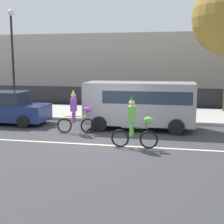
{
  "coord_description": "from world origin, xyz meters",
  "views": [
    {
      "loc": [
        2.57,
        -11.65,
        3.1
      ],
      "look_at": [
        0.02,
        1.2,
        1.0
      ],
      "focal_mm": 50.0,
      "sensor_mm": 36.0,
      "label": 1
    }
  ],
  "objects_px": {
    "parked_car_navy": "(7,108)",
    "pedestrian_onlooker": "(178,99)",
    "street_lamp_post": "(12,46)",
    "parade_cyclist_lime": "(135,125)",
    "parked_van_grey": "(141,102)",
    "parade_cyclist_purple": "(76,114)"
  },
  "relations": [
    {
      "from": "parade_cyclist_purple",
      "to": "parked_van_grey",
      "type": "xyz_separation_m",
      "value": [
        2.68,
        1.48,
        0.44
      ]
    },
    {
      "from": "parked_van_grey",
      "to": "pedestrian_onlooker",
      "type": "relative_size",
      "value": 3.09
    },
    {
      "from": "parked_van_grey",
      "to": "parade_cyclist_purple",
      "type": "bearing_deg",
      "value": -151.15
    },
    {
      "from": "parade_cyclist_lime",
      "to": "parked_van_grey",
      "type": "height_order",
      "value": "parked_van_grey"
    },
    {
      "from": "parade_cyclist_lime",
      "to": "street_lamp_post",
      "type": "bearing_deg",
      "value": 144.17
    },
    {
      "from": "parade_cyclist_lime",
      "to": "parked_car_navy",
      "type": "bearing_deg",
      "value": 154.51
    },
    {
      "from": "parked_car_navy",
      "to": "pedestrian_onlooker",
      "type": "bearing_deg",
      "value": 23.7
    },
    {
      "from": "parade_cyclist_lime",
      "to": "pedestrian_onlooker",
      "type": "distance_m",
      "value": 7.22
    },
    {
      "from": "pedestrian_onlooker",
      "to": "parked_van_grey",
      "type": "bearing_deg",
      "value": -115.09
    },
    {
      "from": "parade_cyclist_lime",
      "to": "parked_car_navy",
      "type": "relative_size",
      "value": 0.47
    },
    {
      "from": "pedestrian_onlooker",
      "to": "parade_cyclist_lime",
      "type": "bearing_deg",
      "value": -102.73
    },
    {
      "from": "street_lamp_post",
      "to": "parade_cyclist_lime",
      "type": "bearing_deg",
      "value": -35.83
    },
    {
      "from": "parked_van_grey",
      "to": "street_lamp_post",
      "type": "height_order",
      "value": "street_lamp_post"
    },
    {
      "from": "parked_van_grey",
      "to": "street_lamp_post",
      "type": "bearing_deg",
      "value": 163.81
    },
    {
      "from": "street_lamp_post",
      "to": "parked_car_navy",
      "type": "bearing_deg",
      "value": -70.8
    },
    {
      "from": "parade_cyclist_lime",
      "to": "street_lamp_post",
      "type": "distance_m",
      "value": 10.02
    },
    {
      "from": "street_lamp_post",
      "to": "pedestrian_onlooker",
      "type": "distance_m",
      "value": 9.88
    },
    {
      "from": "street_lamp_post",
      "to": "parked_van_grey",
      "type": "bearing_deg",
      "value": -16.19
    },
    {
      "from": "parade_cyclist_lime",
      "to": "pedestrian_onlooker",
      "type": "height_order",
      "value": "parade_cyclist_lime"
    },
    {
      "from": "parked_car_navy",
      "to": "pedestrian_onlooker",
      "type": "distance_m",
      "value": 9.31
    },
    {
      "from": "parade_cyclist_purple",
      "to": "street_lamp_post",
      "type": "bearing_deg",
      "value": 143.1
    },
    {
      "from": "parade_cyclist_purple",
      "to": "parade_cyclist_lime",
      "type": "distance_m",
      "value": 3.39
    }
  ]
}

